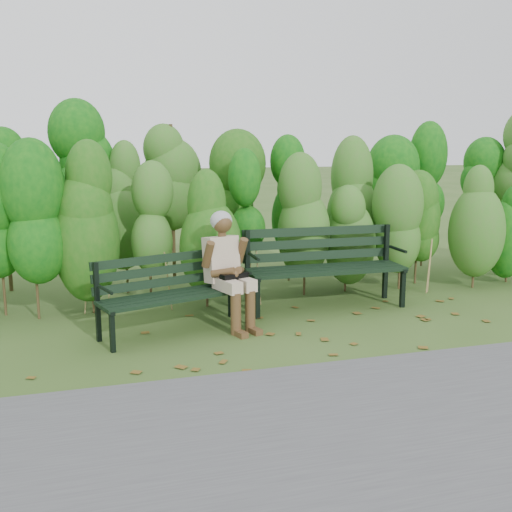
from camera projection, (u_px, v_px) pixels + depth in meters
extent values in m
plane|color=#33521C|center=(266.00, 334.00, 6.10)|extent=(80.00, 80.00, 0.00)
cube|color=#474749|center=(362.00, 432.00, 4.02)|extent=(60.00, 2.50, 0.01)
cylinder|color=#47381E|center=(48.00, 282.00, 6.66)|extent=(0.03, 0.03, 0.80)
ellipsoid|color=#1D6315|center=(44.00, 225.00, 6.54)|extent=(0.64, 0.64, 1.44)
cylinder|color=#47381E|center=(104.00, 278.00, 6.83)|extent=(0.03, 0.03, 0.80)
ellipsoid|color=#1D6315|center=(102.00, 223.00, 6.71)|extent=(0.64, 0.64, 1.44)
cylinder|color=#47381E|center=(158.00, 275.00, 7.00)|extent=(0.03, 0.03, 0.80)
ellipsoid|color=#1D6315|center=(156.00, 221.00, 6.88)|extent=(0.64, 0.64, 1.44)
cylinder|color=#47381E|center=(209.00, 272.00, 7.17)|extent=(0.03, 0.03, 0.80)
ellipsoid|color=#1D6315|center=(208.00, 219.00, 7.05)|extent=(0.64, 0.64, 1.44)
cylinder|color=#47381E|center=(258.00, 269.00, 7.33)|extent=(0.03, 0.03, 0.80)
ellipsoid|color=#1D6315|center=(258.00, 217.00, 7.22)|extent=(0.64, 0.64, 1.44)
cylinder|color=#47381E|center=(305.00, 266.00, 7.50)|extent=(0.03, 0.03, 0.80)
ellipsoid|color=#1D6315|center=(306.00, 215.00, 7.38)|extent=(0.64, 0.64, 1.44)
cylinder|color=#47381E|center=(350.00, 263.00, 7.67)|extent=(0.03, 0.03, 0.80)
ellipsoid|color=#1D6315|center=(351.00, 214.00, 7.55)|extent=(0.64, 0.64, 1.44)
cylinder|color=#47381E|center=(392.00, 261.00, 7.84)|extent=(0.03, 0.03, 0.80)
ellipsoid|color=#1D6315|center=(394.00, 212.00, 7.72)|extent=(0.64, 0.64, 1.44)
cylinder|color=#47381E|center=(433.00, 258.00, 8.01)|extent=(0.03, 0.03, 0.80)
ellipsoid|color=#1D6315|center=(436.00, 211.00, 7.89)|extent=(0.64, 0.64, 1.44)
cylinder|color=#47381E|center=(472.00, 256.00, 8.18)|extent=(0.03, 0.03, 0.80)
ellipsoid|color=#1D6315|center=(476.00, 209.00, 8.06)|extent=(0.64, 0.64, 1.44)
cylinder|color=#47381E|center=(510.00, 254.00, 8.35)|extent=(0.03, 0.03, 0.80)
cylinder|color=#47381E|center=(4.00, 255.00, 7.42)|extent=(0.04, 0.04, 1.10)
cylinder|color=#47381E|center=(69.00, 252.00, 7.64)|extent=(0.04, 0.04, 1.10)
ellipsoid|color=#0D5712|center=(65.00, 183.00, 7.47)|extent=(0.70, 0.70, 1.98)
cylinder|color=#47381E|center=(130.00, 249.00, 7.85)|extent=(0.04, 0.04, 1.10)
ellipsoid|color=#0D5712|center=(127.00, 182.00, 7.68)|extent=(0.70, 0.70, 1.98)
cylinder|color=#47381E|center=(188.00, 246.00, 8.06)|extent=(0.04, 0.04, 1.10)
ellipsoid|color=#0D5712|center=(187.00, 181.00, 7.89)|extent=(0.70, 0.70, 1.98)
cylinder|color=#47381E|center=(243.00, 244.00, 8.27)|extent=(0.04, 0.04, 1.10)
ellipsoid|color=#0D5712|center=(243.00, 180.00, 8.11)|extent=(0.70, 0.70, 1.98)
cylinder|color=#47381E|center=(295.00, 241.00, 8.48)|extent=(0.04, 0.04, 1.10)
ellipsoid|color=#0D5712|center=(296.00, 179.00, 8.32)|extent=(0.70, 0.70, 1.98)
cylinder|color=#47381E|center=(345.00, 239.00, 8.69)|extent=(0.04, 0.04, 1.10)
ellipsoid|color=#0D5712|center=(347.00, 178.00, 8.53)|extent=(0.70, 0.70, 1.98)
cylinder|color=#47381E|center=(392.00, 236.00, 8.91)|extent=(0.04, 0.04, 1.10)
ellipsoid|color=#0D5712|center=(395.00, 177.00, 8.74)|extent=(0.70, 0.70, 1.98)
cylinder|color=#47381E|center=(437.00, 234.00, 9.12)|extent=(0.04, 0.04, 1.10)
ellipsoid|color=#0D5712|center=(441.00, 176.00, 8.95)|extent=(0.70, 0.70, 1.98)
cylinder|color=#47381E|center=(480.00, 232.00, 9.33)|extent=(0.04, 0.04, 1.10)
ellipsoid|color=#0D5712|center=(484.00, 175.00, 9.17)|extent=(0.70, 0.70, 1.98)
cube|color=brown|center=(145.00, 347.00, 5.72)|extent=(0.08, 0.10, 0.01)
cube|color=brown|center=(406.00, 342.00, 5.87)|extent=(0.11, 0.10, 0.01)
cube|color=brown|center=(150.00, 361.00, 5.34)|extent=(0.11, 0.09, 0.01)
cube|color=brown|center=(384.00, 300.00, 7.42)|extent=(0.10, 0.08, 0.01)
cube|color=brown|center=(489.00, 333.00, 6.15)|extent=(0.11, 0.11, 0.01)
cube|color=brown|center=(415.00, 300.00, 7.42)|extent=(0.11, 0.11, 0.01)
cube|color=brown|center=(121.00, 356.00, 5.46)|extent=(0.10, 0.11, 0.01)
cube|color=brown|center=(315.00, 319.00, 6.61)|extent=(0.07, 0.09, 0.01)
cube|color=brown|center=(383.00, 303.00, 7.26)|extent=(0.08, 0.10, 0.01)
cube|color=brown|center=(190.00, 370.00, 5.13)|extent=(0.11, 0.11, 0.01)
cube|color=brown|center=(162.00, 347.00, 5.70)|extent=(0.09, 0.11, 0.01)
cube|color=brown|center=(297.00, 316.00, 6.72)|extent=(0.11, 0.11, 0.01)
cube|color=brown|center=(285.00, 329.00, 6.25)|extent=(0.11, 0.09, 0.01)
cube|color=brown|center=(497.00, 355.00, 5.50)|extent=(0.09, 0.10, 0.01)
cube|color=brown|center=(217.00, 365.00, 5.25)|extent=(0.11, 0.11, 0.01)
cube|color=brown|center=(293.00, 353.00, 5.54)|extent=(0.09, 0.10, 0.01)
cube|color=brown|center=(308.00, 326.00, 6.38)|extent=(0.09, 0.07, 0.01)
cube|color=brown|center=(468.00, 355.00, 5.51)|extent=(0.11, 0.11, 0.01)
cube|color=brown|center=(274.00, 310.00, 6.99)|extent=(0.11, 0.11, 0.01)
cube|color=brown|center=(227.00, 349.00, 5.67)|extent=(0.10, 0.11, 0.01)
cube|color=brown|center=(288.00, 318.00, 6.66)|extent=(0.11, 0.11, 0.01)
cube|color=brown|center=(450.00, 320.00, 6.59)|extent=(0.11, 0.11, 0.01)
cube|color=brown|center=(350.00, 304.00, 7.25)|extent=(0.11, 0.11, 0.01)
cube|color=brown|center=(184.00, 345.00, 5.76)|extent=(0.10, 0.09, 0.01)
cube|color=brown|center=(328.00, 327.00, 6.32)|extent=(0.11, 0.10, 0.01)
cube|color=brown|center=(120.00, 390.00, 4.72)|extent=(0.07, 0.09, 0.01)
cube|color=brown|center=(164.00, 372.00, 5.09)|extent=(0.11, 0.11, 0.01)
cube|color=brown|center=(118.00, 357.00, 5.43)|extent=(0.10, 0.11, 0.01)
cube|color=brown|center=(453.00, 320.00, 6.59)|extent=(0.09, 0.08, 0.01)
cube|color=brown|center=(495.00, 330.00, 6.25)|extent=(0.10, 0.11, 0.01)
cube|color=brown|center=(442.00, 326.00, 6.38)|extent=(0.11, 0.11, 0.01)
cube|color=brown|center=(378.00, 333.00, 6.14)|extent=(0.11, 0.10, 0.01)
cube|color=brown|center=(192.00, 382.00, 4.88)|extent=(0.11, 0.11, 0.01)
cube|color=black|center=(184.00, 299.00, 5.93)|extent=(1.54, 0.57, 0.04)
cube|color=black|center=(179.00, 297.00, 6.02)|extent=(1.54, 0.57, 0.04)
cube|color=black|center=(175.00, 295.00, 6.11)|extent=(1.54, 0.57, 0.04)
cube|color=black|center=(170.00, 292.00, 6.20)|extent=(1.54, 0.57, 0.04)
cube|color=black|center=(166.00, 282.00, 6.25)|extent=(1.53, 0.52, 0.09)
cube|color=black|center=(165.00, 270.00, 6.23)|extent=(1.53, 0.52, 0.09)
cube|color=black|center=(164.00, 258.00, 6.22)|extent=(1.53, 0.52, 0.09)
cube|color=black|center=(112.00, 332.00, 5.54)|extent=(0.06, 0.06, 0.40)
cube|color=black|center=(97.00, 302.00, 5.81)|extent=(0.06, 0.06, 0.79)
cube|color=black|center=(105.00, 309.00, 5.65)|extent=(0.17, 0.43, 0.04)
cylinder|color=black|center=(105.00, 290.00, 5.58)|extent=(0.13, 0.32, 0.03)
cube|color=black|center=(249.00, 307.00, 6.37)|extent=(0.06, 0.06, 0.40)
cube|color=black|center=(230.00, 282.00, 6.64)|extent=(0.06, 0.06, 0.79)
cube|color=black|center=(240.00, 287.00, 6.48)|extent=(0.17, 0.43, 0.04)
cylinder|color=black|center=(242.00, 271.00, 6.41)|extent=(0.13, 0.32, 0.03)
cube|color=black|center=(333.00, 273.00, 6.80)|extent=(1.87, 0.15, 0.04)
cube|color=black|center=(328.00, 270.00, 6.93)|extent=(1.87, 0.15, 0.04)
cube|color=black|center=(324.00, 268.00, 7.05)|extent=(1.87, 0.15, 0.04)
cube|color=black|center=(320.00, 266.00, 7.17)|extent=(1.87, 0.15, 0.04)
cube|color=black|center=(317.00, 255.00, 7.24)|extent=(1.87, 0.09, 0.11)
cube|color=black|center=(317.00, 243.00, 7.23)|extent=(1.87, 0.09, 0.11)
cube|color=black|center=(317.00, 231.00, 7.22)|extent=(1.87, 0.09, 0.11)
cube|color=black|center=(257.00, 298.00, 6.60)|extent=(0.05, 0.05, 0.47)
cube|color=black|center=(247.00, 269.00, 6.98)|extent=(0.05, 0.05, 0.93)
cube|color=black|center=(253.00, 275.00, 6.76)|extent=(0.06, 0.52, 0.04)
cylinder|color=black|center=(254.00, 257.00, 6.67)|extent=(0.04, 0.39, 0.04)
cube|color=black|center=(403.00, 288.00, 7.06)|extent=(0.05, 0.05, 0.47)
cube|color=black|center=(386.00, 262.00, 7.44)|extent=(0.05, 0.05, 0.93)
cube|color=black|center=(395.00, 267.00, 7.22)|extent=(0.06, 0.52, 0.04)
cylinder|color=black|center=(398.00, 249.00, 7.13)|extent=(0.04, 0.39, 0.04)
cube|color=#BDA692|center=(227.00, 285.00, 6.14)|extent=(0.25, 0.43, 0.13)
cube|color=#BDA692|center=(242.00, 283.00, 6.23)|extent=(0.25, 0.43, 0.13)
cylinder|color=brown|center=(236.00, 314.00, 6.05)|extent=(0.13, 0.13, 0.44)
cylinder|color=brown|center=(250.00, 311.00, 6.15)|extent=(0.13, 0.13, 0.44)
cube|color=brown|center=(240.00, 334.00, 6.03)|extent=(0.14, 0.21, 0.06)
cube|color=brown|center=(254.00, 331.00, 6.12)|extent=(0.14, 0.21, 0.06)
cube|color=#BDA692|center=(221.00, 259.00, 6.36)|extent=(0.40, 0.34, 0.50)
cylinder|color=brown|center=(222.00, 235.00, 6.29)|extent=(0.09, 0.09, 0.10)
sphere|color=brown|center=(222.00, 223.00, 6.26)|extent=(0.20, 0.20, 0.20)
ellipsoid|color=gray|center=(221.00, 221.00, 6.28)|extent=(0.23, 0.22, 0.21)
cylinder|color=brown|center=(208.00, 254.00, 6.17)|extent=(0.14, 0.22, 0.30)
cylinder|color=brown|center=(241.00, 251.00, 6.39)|extent=(0.14, 0.22, 0.30)
cylinder|color=brown|center=(223.00, 272.00, 6.15)|extent=(0.26, 0.21, 0.13)
cylinder|color=brown|center=(240.00, 270.00, 6.27)|extent=(0.16, 0.27, 0.13)
sphere|color=brown|center=(234.00, 274.00, 6.17)|extent=(0.11, 0.11, 0.11)
cube|color=black|center=(234.00, 280.00, 6.19)|extent=(0.31, 0.20, 0.15)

